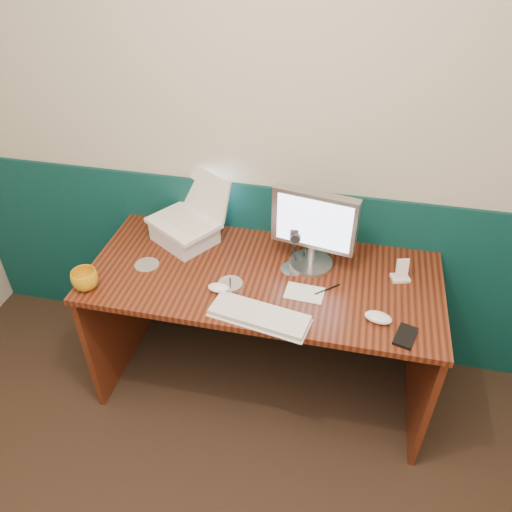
% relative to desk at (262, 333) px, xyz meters
% --- Properties ---
extents(back_wall, '(3.50, 0.04, 2.50)m').
position_rel_desk_xyz_m(back_wall, '(-0.01, 0.37, 0.88)').
color(back_wall, beige).
rests_on(back_wall, ground).
extents(wainscot, '(3.48, 0.02, 1.00)m').
position_rel_desk_xyz_m(wainscot, '(-0.01, 0.36, 0.12)').
color(wainscot, '#07312B').
rests_on(wainscot, ground).
extents(desk, '(1.60, 0.70, 0.75)m').
position_rel_desk_xyz_m(desk, '(0.00, 0.00, 0.00)').
color(desk, black).
rests_on(desk, ground).
extents(laptop_riser, '(0.35, 0.34, 0.09)m').
position_rel_desk_xyz_m(laptop_riser, '(-0.43, 0.18, 0.42)').
color(laptop_riser, silver).
rests_on(laptop_riser, desk).
extents(laptop, '(0.39, 0.37, 0.26)m').
position_rel_desk_xyz_m(laptop, '(-0.43, 0.18, 0.60)').
color(laptop, white).
rests_on(laptop, laptop_riser).
extents(monitor, '(0.39, 0.17, 0.38)m').
position_rel_desk_xyz_m(monitor, '(0.20, 0.12, 0.56)').
color(monitor, '#A1A0A5').
rests_on(monitor, desk).
extents(keyboard, '(0.42, 0.21, 0.02)m').
position_rel_desk_xyz_m(keyboard, '(0.04, -0.28, 0.39)').
color(keyboard, silver).
rests_on(keyboard, desk).
extents(mouse_right, '(0.12, 0.09, 0.04)m').
position_rel_desk_xyz_m(mouse_right, '(0.52, -0.19, 0.39)').
color(mouse_right, white).
rests_on(mouse_right, desk).
extents(mouse_left, '(0.10, 0.06, 0.03)m').
position_rel_desk_xyz_m(mouse_left, '(-0.17, -0.15, 0.39)').
color(mouse_left, white).
rests_on(mouse_left, desk).
extents(mug, '(0.12, 0.12, 0.09)m').
position_rel_desk_xyz_m(mug, '(-0.74, -0.25, 0.42)').
color(mug, orange).
rests_on(mug, desk).
extents(camcorder, '(0.10, 0.14, 0.21)m').
position_rel_desk_xyz_m(camcorder, '(0.13, 0.15, 0.48)').
color(camcorder, '#B0B0B5').
rests_on(camcorder, desk).
extents(cd_spindle, '(0.11, 0.11, 0.02)m').
position_rel_desk_xyz_m(cd_spindle, '(-0.12, -0.11, 0.39)').
color(cd_spindle, silver).
rests_on(cd_spindle, desk).
extents(cd_loose_a, '(0.11, 0.11, 0.00)m').
position_rel_desk_xyz_m(cd_loose_a, '(-0.55, -0.04, 0.38)').
color(cd_loose_a, silver).
rests_on(cd_loose_a, desk).
extents(cd_loose_b, '(0.11, 0.11, 0.00)m').
position_rel_desk_xyz_m(cd_loose_b, '(0.12, 0.07, 0.38)').
color(cd_loose_b, silver).
rests_on(cd_loose_b, desk).
extents(pen, '(0.10, 0.10, 0.01)m').
position_rel_desk_xyz_m(pen, '(0.30, -0.04, 0.38)').
color(pen, black).
rests_on(pen, desk).
extents(papers, '(0.17, 0.12, 0.00)m').
position_rel_desk_xyz_m(papers, '(0.20, -0.08, 0.38)').
color(papers, white).
rests_on(papers, desk).
extents(dock, '(0.09, 0.08, 0.01)m').
position_rel_desk_xyz_m(dock, '(0.61, 0.10, 0.38)').
color(dock, silver).
rests_on(dock, desk).
extents(music_player, '(0.06, 0.04, 0.09)m').
position_rel_desk_xyz_m(music_player, '(0.61, 0.10, 0.44)').
color(music_player, white).
rests_on(music_player, dock).
extents(pda, '(0.10, 0.14, 0.01)m').
position_rel_desk_xyz_m(pda, '(0.62, -0.26, 0.38)').
color(pda, black).
rests_on(pda, desk).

